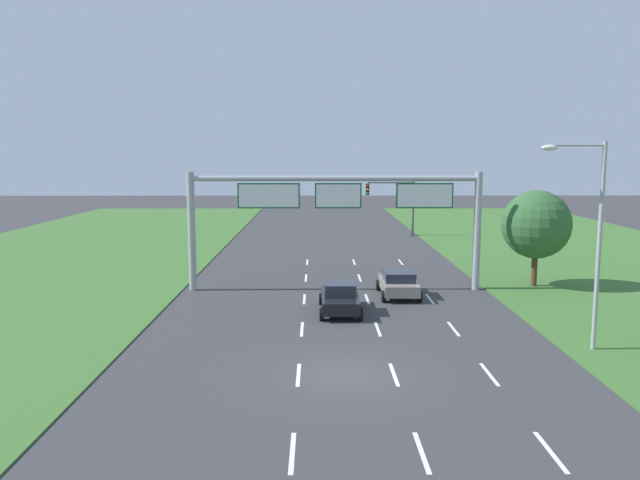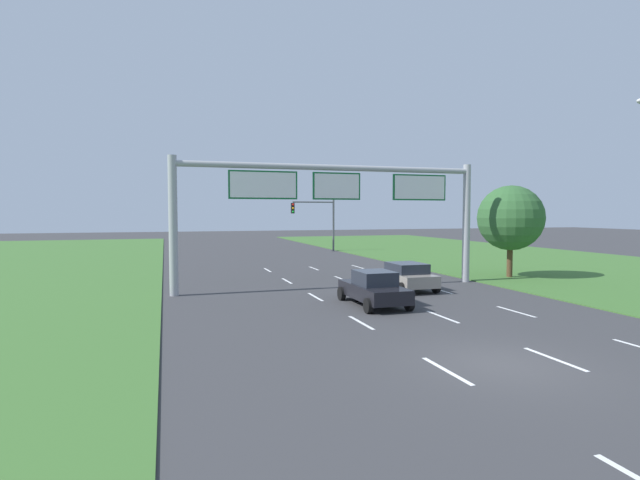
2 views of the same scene
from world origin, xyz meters
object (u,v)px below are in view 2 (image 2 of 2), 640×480
Objects in this scene: car_near_red at (374,288)px; traffic_light_mast at (316,215)px; car_lead_silver at (406,276)px; sign_gantry at (335,198)px; roadside_tree_mid at (511,218)px.

car_near_red is 30.93m from traffic_light_mast.
traffic_light_mast is at bearing 83.56° from car_lead_silver.
traffic_light_mast is (6.42, 24.76, -1.10)m from sign_gantry.
car_lead_silver is 0.70× the size of roadside_tree_mid.
car_lead_silver is 0.24× the size of sign_gantry.
car_lead_silver is (3.46, 3.64, -0.00)m from car_near_red.
traffic_light_mast is 24.63m from roadside_tree_mid.
traffic_light_mast is at bearing 75.47° from sign_gantry.
roadside_tree_mid reaches higher than traffic_light_mast.
sign_gantry is (0.01, 5.33, 4.20)m from car_near_red.
car_near_red is 6.79m from sign_gantry.
car_near_red is 0.78× the size of traffic_light_mast.
car_near_red reaches higher than car_lead_silver.
sign_gantry is at bearing 153.81° from car_lead_silver.
roadside_tree_mid is at bearing 26.88° from car_near_red.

